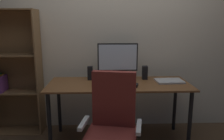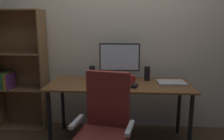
% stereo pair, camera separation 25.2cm
% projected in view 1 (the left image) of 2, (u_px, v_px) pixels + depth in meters
% --- Properties ---
extents(ground_plane, '(12.00, 12.00, 0.00)m').
position_uv_depth(ground_plane, '(119.00, 140.00, 2.76)').
color(ground_plane, '#4C3826').
extents(back_wall, '(6.40, 0.10, 2.60)m').
position_uv_depth(back_wall, '(117.00, 33.00, 2.98)').
color(back_wall, beige).
rests_on(back_wall, ground).
extents(desk, '(1.67, 0.65, 0.74)m').
position_uv_depth(desk, '(119.00, 90.00, 2.63)').
color(desk, brown).
rests_on(desk, ground).
extents(monitor, '(0.50, 0.20, 0.45)m').
position_uv_depth(monitor, '(118.00, 59.00, 2.74)').
color(monitor, black).
rests_on(monitor, desk).
extents(keyboard, '(0.29, 0.11, 0.02)m').
position_uv_depth(keyboard, '(116.00, 86.00, 2.47)').
color(keyboard, '#B7BABC').
rests_on(keyboard, desk).
extents(mouse, '(0.08, 0.11, 0.03)m').
position_uv_depth(mouse, '(135.00, 85.00, 2.47)').
color(mouse, black).
rests_on(mouse, desk).
extents(coffee_mug, '(0.10, 0.08, 0.11)m').
position_uv_depth(coffee_mug, '(130.00, 79.00, 2.58)').
color(coffee_mug, '#B72D28').
rests_on(coffee_mug, desk).
extents(laptop, '(0.33, 0.25, 0.02)m').
position_uv_depth(laptop, '(169.00, 81.00, 2.67)').
color(laptop, '#B7BABC').
rests_on(laptop, desk).
extents(speaker_left, '(0.06, 0.07, 0.17)m').
position_uv_depth(speaker_left, '(90.00, 73.00, 2.75)').
color(speaker_left, black).
rests_on(speaker_left, desk).
extents(speaker_right, '(0.06, 0.07, 0.17)m').
position_uv_depth(speaker_right, '(145.00, 73.00, 2.78)').
color(speaker_right, black).
rests_on(speaker_right, desk).
extents(office_chair, '(0.56, 0.55, 1.01)m').
position_uv_depth(office_chair, '(112.00, 135.00, 1.98)').
color(office_chair, '#B7BABC').
rests_on(office_chair, ground).
extents(bookshelf, '(0.68, 0.28, 1.60)m').
position_uv_depth(bookshelf, '(12.00, 74.00, 2.87)').
color(bookshelf, brown).
rests_on(bookshelf, ground).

